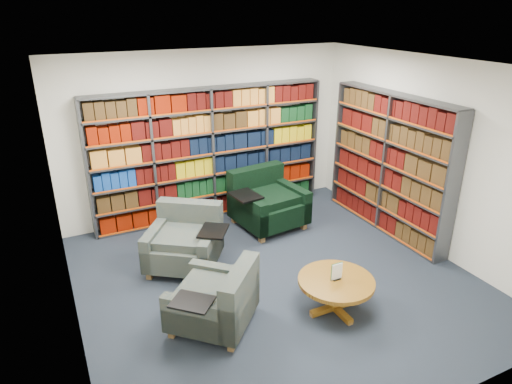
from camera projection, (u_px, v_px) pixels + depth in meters
name	position (u px, v px, depth m)	size (l,w,h in m)	color
room_shell	(277.00, 183.00, 5.64)	(5.02, 5.02, 2.82)	black
bookshelf_back	(211.00, 154.00, 7.70)	(4.00, 0.28, 2.20)	#47494F
bookshelf_right	(389.00, 164.00, 7.20)	(0.28, 2.50, 2.20)	#47494F
chair_teal_left	(186.00, 242.00, 6.43)	(1.29, 1.29, 0.85)	#021B33
chair_green_right	(265.00, 203.00, 7.60)	(1.26, 1.13, 0.92)	black
chair_teal_front	(219.00, 302.00, 5.17)	(1.21, 1.21, 0.78)	#021B33
coffee_table	(336.00, 286.00, 5.42)	(0.91, 0.91, 0.64)	#9F741D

